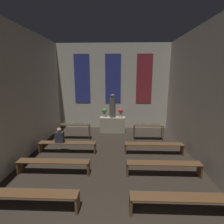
% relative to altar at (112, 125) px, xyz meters
% --- Properties ---
extents(wall_back, '(7.05, 0.16, 5.22)m').
position_rel_altar_xyz_m(wall_back, '(0.00, 0.94, 2.18)').
color(wall_back, beige).
rests_on(wall_back, ground_plane).
extents(wall_left, '(0.12, 9.36, 5.22)m').
position_rel_altar_xyz_m(wall_left, '(-3.47, -3.68, 2.16)').
color(wall_left, beige).
rests_on(wall_left, ground_plane).
extents(wall_right, '(0.12, 9.36, 5.22)m').
position_rel_altar_xyz_m(wall_right, '(3.47, -3.68, 2.16)').
color(wall_right, beige).
rests_on(wall_right, ground_plane).
extents(altar, '(1.47, 0.57, 0.91)m').
position_rel_altar_xyz_m(altar, '(0.00, 0.00, 0.00)').
color(altar, '#ADA38E').
rests_on(altar, ground_plane).
extents(statue, '(0.35, 0.35, 1.38)m').
position_rel_altar_xyz_m(statue, '(0.00, 0.00, 1.09)').
color(statue, '#5B5651').
rests_on(statue, altar).
extents(flower_vase_left, '(0.28, 0.28, 0.54)m').
position_rel_altar_xyz_m(flower_vase_left, '(-0.48, 0.00, 0.79)').
color(flower_vase_left, beige).
rests_on(flower_vase_left, altar).
extents(flower_vase_right, '(0.28, 0.28, 0.54)m').
position_rel_altar_xyz_m(flower_vase_right, '(0.48, 0.00, 0.79)').
color(flower_vase_right, beige).
rests_on(flower_vase_right, altar).
extents(candle_rack_left, '(1.53, 0.39, 1.00)m').
position_rel_altar_xyz_m(candle_rack_left, '(-1.91, -1.28, 0.26)').
color(candle_rack_left, '#473823').
rests_on(candle_rack_left, ground_plane).
extents(candle_rack_right, '(1.53, 0.39, 1.00)m').
position_rel_altar_xyz_m(candle_rack_right, '(1.91, -1.28, 0.26)').
color(candle_rack_right, '#473823').
rests_on(candle_rack_right, ground_plane).
extents(pew_front_left, '(2.49, 0.36, 0.48)m').
position_rel_altar_xyz_m(pew_front_left, '(-1.88, -6.25, -0.09)').
color(pew_front_left, brown).
rests_on(pew_front_left, ground_plane).
extents(pew_front_right, '(2.49, 0.36, 0.48)m').
position_rel_altar_xyz_m(pew_front_right, '(1.88, -6.25, -0.09)').
color(pew_front_right, brown).
rests_on(pew_front_right, ground_plane).
extents(pew_second_left, '(2.49, 0.36, 0.48)m').
position_rel_altar_xyz_m(pew_second_left, '(-1.88, -4.59, -0.09)').
color(pew_second_left, brown).
rests_on(pew_second_left, ground_plane).
extents(pew_second_right, '(2.49, 0.36, 0.48)m').
position_rel_altar_xyz_m(pew_second_right, '(1.88, -4.59, -0.09)').
color(pew_second_right, brown).
rests_on(pew_second_right, ground_plane).
extents(pew_back_left, '(2.49, 0.36, 0.48)m').
position_rel_altar_xyz_m(pew_back_left, '(-1.88, -2.93, -0.09)').
color(pew_back_left, brown).
rests_on(pew_back_left, ground_plane).
extents(pew_back_right, '(2.49, 0.36, 0.48)m').
position_rel_altar_xyz_m(pew_back_right, '(1.88, -2.93, -0.09)').
color(pew_back_right, brown).
rests_on(pew_back_right, ground_plane).
extents(person_seated, '(0.36, 0.24, 0.67)m').
position_rel_altar_xyz_m(person_seated, '(-2.20, -2.93, 0.31)').
color(person_seated, '#282D38').
rests_on(person_seated, pew_back_left).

